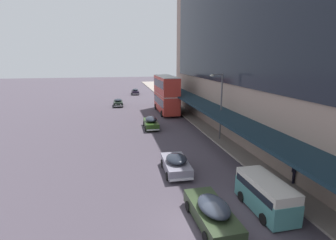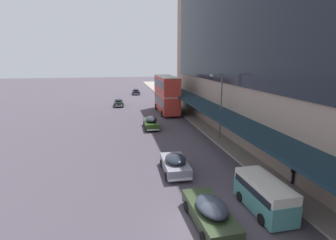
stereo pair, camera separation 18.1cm
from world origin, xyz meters
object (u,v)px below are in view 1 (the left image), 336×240
(sedan_far_back, at_px, (118,102))
(vw_van, at_px, (265,192))
(sedan_second_near, at_px, (212,212))
(transit_bus_kerbside_front, at_px, (166,93))
(street_lamp, at_px, (220,102))
(sedan_oncoming_front, at_px, (176,164))
(sedan_trailing_mid, at_px, (135,91))
(sedan_lead_near, at_px, (151,123))
(pedestrian_at_kerb, at_px, (295,170))

(sedan_far_back, distance_m, vw_van, 38.47)
(sedan_second_near, bearing_deg, transit_bus_kerbside_front, 83.48)
(vw_van, height_order, street_lamp, street_lamp)
(transit_bus_kerbside_front, bearing_deg, sedan_second_near, -96.52)
(sedan_oncoming_front, height_order, sedan_trailing_mid, sedan_oncoming_front)
(sedan_lead_near, bearing_deg, vw_van, -78.60)
(sedan_lead_near, xyz_separation_m, sedan_far_back, (-3.89, 17.58, -0.07))
(sedan_far_back, bearing_deg, pedestrian_at_kerb, -71.54)
(transit_bus_kerbside_front, distance_m, pedestrian_at_kerb, 27.59)
(sedan_second_near, height_order, street_lamp, street_lamp)
(vw_van, bearing_deg, street_lamp, 79.11)
(sedan_second_near, distance_m, pedestrian_at_kerb, 8.12)
(vw_van, height_order, pedestrian_at_kerb, pedestrian_at_kerb)
(sedan_second_near, bearing_deg, sedan_lead_near, 91.18)
(sedan_far_back, height_order, vw_van, vw_van)
(sedan_far_back, relative_size, sedan_second_near, 0.87)
(transit_bus_kerbside_front, height_order, sedan_oncoming_front, transit_bus_kerbside_front)
(sedan_lead_near, relative_size, pedestrian_at_kerb, 2.49)
(sedan_oncoming_front, bearing_deg, sedan_lead_near, 90.23)
(sedan_trailing_mid, relative_size, vw_van, 1.09)
(sedan_lead_near, height_order, sedan_far_back, sedan_lead_near)
(sedan_oncoming_front, height_order, pedestrian_at_kerb, pedestrian_at_kerb)
(transit_bus_kerbside_front, relative_size, vw_van, 2.07)
(vw_van, xyz_separation_m, street_lamp, (2.60, 13.50, 3.23))
(sedan_oncoming_front, distance_m, vw_van, 7.33)
(sedan_second_near, height_order, pedestrian_at_kerb, pedestrian_at_kerb)
(sedan_lead_near, xyz_separation_m, sedan_second_near, (0.43, -20.87, -0.03))
(sedan_second_near, distance_m, vw_van, 3.72)
(sedan_far_back, relative_size, vw_van, 0.93)
(sedan_far_back, height_order, sedan_second_near, sedan_second_near)
(sedan_second_near, bearing_deg, sedan_trailing_mid, 89.70)
(sedan_lead_near, height_order, sedan_trailing_mid, sedan_lead_near)
(sedan_trailing_mid, distance_m, street_lamp, 41.17)
(sedan_far_back, xyz_separation_m, pedestrian_at_kerb, (11.78, -35.27, 0.47))
(sedan_far_back, bearing_deg, vw_van, -78.09)
(sedan_lead_near, xyz_separation_m, vw_van, (4.05, -20.07, 0.32))
(transit_bus_kerbside_front, height_order, sedan_second_near, transit_bus_kerbside_front)
(sedan_second_near, bearing_deg, pedestrian_at_kerb, 23.09)
(sedan_second_near, bearing_deg, vw_van, 12.55)
(sedan_trailing_mid, bearing_deg, sedan_second_near, -90.30)
(sedan_oncoming_front, xyz_separation_m, street_lamp, (6.59, 7.37, 3.57))
(sedan_trailing_mid, xyz_separation_m, street_lamp, (5.93, -40.58, 3.59))
(vw_van, bearing_deg, pedestrian_at_kerb, 31.74)
(street_lamp, bearing_deg, sedan_second_near, -113.49)
(sedan_second_near, height_order, vw_van, vw_van)
(sedan_oncoming_front, xyz_separation_m, vw_van, (3.99, -6.14, 0.34))
(sedan_oncoming_front, xyz_separation_m, sedan_trailing_mid, (0.66, 47.95, -0.02))
(sedan_oncoming_front, height_order, sedan_far_back, sedan_oncoming_front)
(sedan_far_back, bearing_deg, sedan_trailing_mid, 74.33)
(sedan_trailing_mid, bearing_deg, pedestrian_at_kerb, -82.11)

